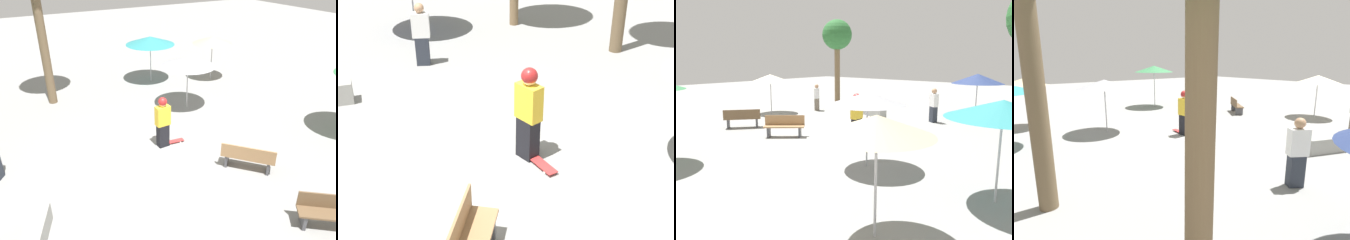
# 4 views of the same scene
# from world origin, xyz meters

# --- Properties ---
(ground_plane) EXTENTS (60.00, 60.00, 0.00)m
(ground_plane) POSITION_xyz_m (0.00, 0.00, 0.00)
(ground_plane) COLOR gray
(skater_main) EXTENTS (0.49, 0.30, 1.79)m
(skater_main) POSITION_xyz_m (-0.78, -0.93, 0.97)
(skater_main) COLOR black
(skater_main) RESTS_ON ground_plane
(skateboard) EXTENTS (0.82, 0.29, 0.07)m
(skateboard) POSITION_xyz_m (-1.16, -0.91, 0.06)
(skateboard) COLOR red
(skateboard) RESTS_ON ground_plane
(concrete_ledge) EXTENTS (1.09, 1.97, 0.50)m
(concrete_ledge) POSITION_xyz_m (3.80, 1.58, 0.25)
(concrete_ledge) COLOR gray
(concrete_ledge) RESTS_ON ground_plane
(bench_near) EXTENTS (1.53, 1.33, 0.85)m
(bench_near) POSITION_xyz_m (-2.52, 4.30, 0.43)
(bench_near) COLOR #47474C
(bench_near) RESTS_ON ground_plane
(bench_far) EXTENTS (1.39, 1.49, 0.85)m
(bench_far) POSITION_xyz_m (-2.36, 1.52, 0.43)
(bench_far) COLOR #47474C
(bench_far) RESTS_ON ground_plane
(shade_umbrella_grey) EXTENTS (2.24, 2.24, 2.18)m
(shade_umbrella_grey) POSITION_xyz_m (-3.17, -3.20, 2.00)
(shade_umbrella_grey) COLOR #B7B7BC
(shade_umbrella_grey) RESTS_ON ground_plane
(shade_umbrella_navy) EXTENTS (2.62, 2.62, 2.31)m
(shade_umbrella_navy) POSITION_xyz_m (6.86, -2.85, 2.06)
(shade_umbrella_navy) COLOR #B7B7BC
(shade_umbrella_navy) RESTS_ON ground_plane
(shade_umbrella_teal) EXTENTS (2.41, 2.41, 2.28)m
(shade_umbrella_teal) POSITION_xyz_m (-3.27, -6.81, 2.08)
(shade_umbrella_teal) COLOR #B7B7BC
(shade_umbrella_teal) RESTS_ON ground_plane
(shade_umbrella_tan) EXTENTS (2.01, 2.01, 2.20)m
(shade_umbrella_tan) POSITION_xyz_m (-6.15, -5.60, 2.02)
(shade_umbrella_tan) COLOR #B7B7BC
(shade_umbrella_tan) RESTS_ON ground_plane
(shade_umbrella_cream) EXTENTS (2.27, 2.27, 2.20)m
(shade_umbrella_cream) POSITION_xyz_m (0.86, 6.65, 1.99)
(shade_umbrella_cream) COLOR #B7B7BC
(shade_umbrella_cream) RESTS_ON ground_plane
(palm_tree_left) EXTENTS (1.92, 1.92, 5.55)m
(palm_tree_left) POSITION_xyz_m (5.64, 5.82, 4.42)
(palm_tree_left) COLOR brown
(palm_tree_left) RESTS_ON ground_plane
(bystander_watching) EXTENTS (0.46, 0.52, 1.67)m
(bystander_watching) POSITION_xyz_m (4.33, -1.68, 0.83)
(bystander_watching) COLOR #282D38
(bystander_watching) RESTS_ON ground_plane
(bystander_far) EXTENTS (0.49, 0.44, 1.57)m
(bystander_far) POSITION_xyz_m (3.20, 5.29, 0.79)
(bystander_far) COLOR #726656
(bystander_far) RESTS_ON ground_plane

